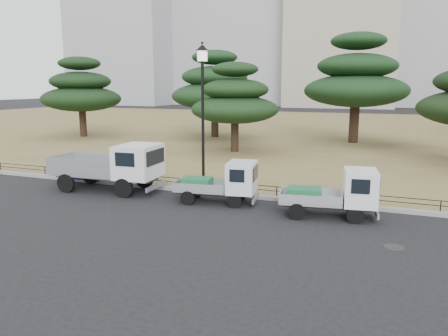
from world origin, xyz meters
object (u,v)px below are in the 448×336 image
at_px(truck_kei_rear, 336,193).
at_px(tarp_pile, 91,169).
at_px(truck_large, 112,165).
at_px(truck_kei_front, 222,182).
at_px(street_lamp, 203,93).

bearing_deg(truck_kei_rear, tarp_pile, 163.05).
bearing_deg(truck_large, truck_kei_front, -4.41).
height_order(truck_large, truck_kei_front, truck_large).
xyz_separation_m(truck_kei_front, truck_kei_rear, (4.39, -0.29, 0.03)).
distance_m(truck_large, truck_kei_front, 5.19).
xyz_separation_m(street_lamp, tarp_pile, (-6.00, 0.03, -3.66)).
distance_m(truck_large, truck_kei_rear, 9.58).
xyz_separation_m(truck_large, tarp_pile, (-2.27, 1.36, -0.57)).
bearing_deg(truck_large, tarp_pile, 145.55).
relative_size(street_lamp, tarp_pile, 3.35).
bearing_deg(street_lamp, truck_kei_rear, -16.32).
relative_size(truck_kei_front, tarp_pile, 1.82).
relative_size(truck_large, street_lamp, 0.81).
relative_size(truck_large, truck_kei_front, 1.48).
distance_m(street_lamp, tarp_pile, 7.03).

